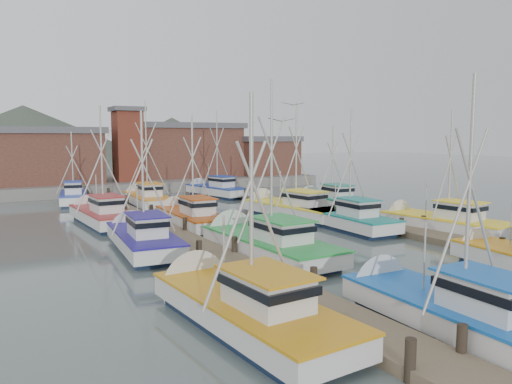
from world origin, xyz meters
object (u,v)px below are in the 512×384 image
boat_0 (445,310)px  boat_8 (190,217)px  lookout_tower (128,144)px  boat_12 (146,199)px  boat_4 (263,243)px

boat_0 → boat_8: size_ratio=1.01×
lookout_tower → boat_0: (-2.27, -47.01, -4.87)m
boat_12 → boat_8: bearing=-89.1°
lookout_tower → boat_12: bearing=-98.9°
boat_4 → lookout_tower: bearing=84.1°
boat_8 → lookout_tower: bearing=86.2°
lookout_tower → boat_12: 14.18m
lookout_tower → boat_4: 35.42m
lookout_tower → boat_12: (-2.05, -13.16, -4.86)m
boat_8 → boat_12: size_ratio=0.89×
lookout_tower → boat_8: size_ratio=0.93×
boat_8 → boat_4: bearing=-87.1°
boat_4 → boat_12: bearing=87.3°
boat_0 → boat_12: size_ratio=0.90×
boat_4 → boat_12: 21.85m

